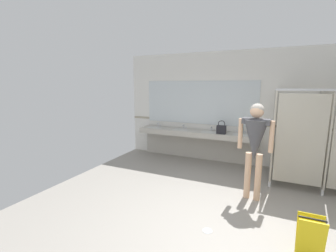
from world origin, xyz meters
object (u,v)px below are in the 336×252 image
object	(u,v)px
soap_dispenser	(242,130)
paper_cup	(218,132)
handbag	(221,129)
person_standing	(255,139)
wet_floor_sign	(310,240)

from	to	relation	value
soap_dispenser	paper_cup	bearing A→B (deg)	-152.01
handbag	soap_dispenser	xyz separation A→B (m)	(0.46, 0.29, -0.03)
person_standing	paper_cup	xyz separation A→B (m)	(-0.97, 1.53, -0.23)
paper_cup	person_standing	bearing A→B (deg)	-57.66
paper_cup	wet_floor_sign	xyz separation A→B (m)	(1.70, -2.88, -0.58)
paper_cup	handbag	bearing A→B (deg)	-2.68
handbag	soap_dispenser	bearing A→B (deg)	32.08
paper_cup	wet_floor_sign	world-z (taller)	paper_cup
person_standing	wet_floor_sign	bearing A→B (deg)	-61.46
handbag	paper_cup	bearing A→B (deg)	177.32
person_standing	handbag	world-z (taller)	person_standing
handbag	wet_floor_sign	distance (m)	3.37
soap_dispenser	paper_cup	xyz separation A→B (m)	(-0.53, -0.28, -0.05)
paper_cup	wet_floor_sign	size ratio (longest dim) A/B	0.15
handbag	paper_cup	xyz separation A→B (m)	(-0.08, 0.00, -0.08)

